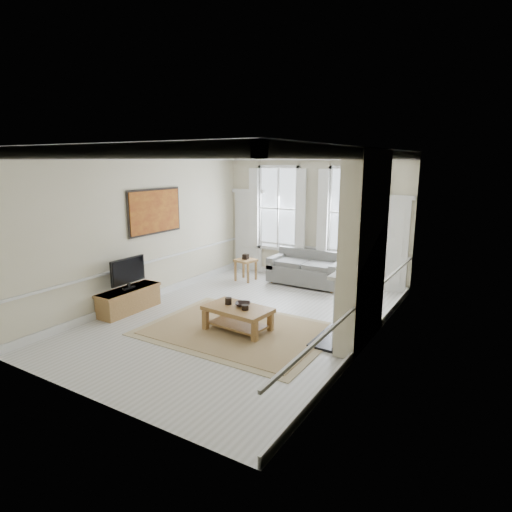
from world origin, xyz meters
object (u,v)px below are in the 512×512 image
Objects in this scene: sofa at (307,270)px; coffee_table at (238,311)px; tv_stand at (129,300)px; side_table at (246,263)px.

sofa is 3.65m from coffee_table.
sofa is at bearing 98.23° from coffee_table.
coffee_table is 0.93× the size of tv_stand.
side_table is at bearing -160.47° from sofa.
coffee_table is (1.79, -3.08, -0.09)m from side_table.
tv_stand is (-0.83, -3.39, -0.23)m from side_table.
side_table is at bearing 125.11° from coffee_table.
sofa is 1.46× the size of coffee_table.
sofa is at bearing 19.53° from side_table.
side_table is 0.45× the size of coffee_table.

